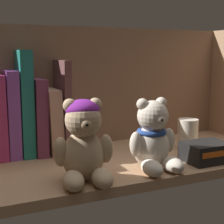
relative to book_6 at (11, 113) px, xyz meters
The scene contains 11 objects.
shelf_board 26.87cm from the book_6, 31.97° to the right, with size 78.35×30.84×2.00cm, color #A87F5B.
shelf_back_panel 21.46cm from the book_6, ahead, with size 80.75×1.20×32.39cm, color #815F48.
book_6 is the anchor object (origin of this frame).
book_7 3.75cm from the book_6, ahead, with size 2.80×11.03×24.42cm, color #1E786E.
book_8 6.07cm from the book_6, ahead, with size 2.69×12.46×17.83cm, color #6C2F4D.
book_9 9.35cm from the book_6, ahead, with size 2.99×13.73×15.39cm, color tan.
book_10 11.69cm from the book_6, ahead, with size 1.63×14.80×22.13cm, color brown.
teddy_bear_larger 25.23cm from the book_6, 68.07° to the right, with size 11.54×11.96×15.57cm.
teddy_bear_smaller 33.58cm from the book_6, 42.23° to the right, with size 10.75×10.89×14.79cm.
pillar_candle 43.43cm from the book_6, 15.92° to the right, with size 5.09×5.09×7.41cm, color silver.
small_product_box 45.21cm from the book_6, 30.70° to the right, with size 9.83×7.72×4.26cm.
Camera 1 is at (-32.45, -69.04, 25.31)cm, focal length 55.94 mm.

